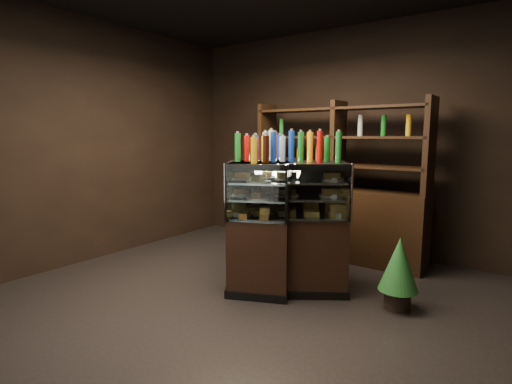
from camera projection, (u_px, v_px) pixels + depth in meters
ground at (240, 312)px, 3.59m from camera, size 5.00×5.00×0.00m
room_shell at (238, 91)px, 3.31m from camera, size 5.02×5.02×3.01m
display_case at (276, 243)px, 4.21m from camera, size 1.48×1.35×1.32m
food_display at (276, 192)px, 4.13m from camera, size 1.11×1.11×0.41m
bottles_top at (277, 147)px, 4.06m from camera, size 0.95×0.97×0.30m
potted_conifer at (399, 263)px, 3.60m from camera, size 0.35×0.35×0.76m
back_shelving at (336, 210)px, 5.16m from camera, size 2.25×0.46×2.00m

